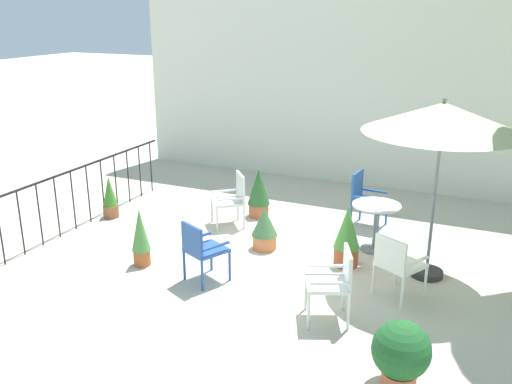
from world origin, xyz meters
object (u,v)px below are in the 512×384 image
object	(u,v)px
patio_umbrella_0	(443,119)
cafe_table_0	(376,218)
potted_plant_2	(401,353)
potted_plant_3	(110,198)
patio_chair_1	(335,279)
patio_chair_4	(201,248)
patio_chair_0	(233,197)
potted_plant_4	(264,228)
potted_plant_1	(141,237)
patio_chair_3	(397,262)
potted_plant_5	(347,235)
potted_plant_6	(259,192)
patio_chair_2	(365,196)

from	to	relation	value
patio_umbrella_0	cafe_table_0	distance (m)	1.95
potted_plant_2	potted_plant_3	size ratio (longest dim) A/B	0.93
patio_chair_1	potted_plant_3	bearing A→B (deg)	159.70
patio_chair_4	potted_plant_2	distance (m)	3.03
patio_chair_0	potted_plant_4	distance (m)	1.12
potted_plant_3	potted_plant_1	bearing A→B (deg)	-40.26
cafe_table_0	patio_chair_3	size ratio (longest dim) A/B	0.86
cafe_table_0	patio_chair_1	distance (m)	2.18
patio_chair_1	potted_plant_5	bearing A→B (deg)	99.96
patio_chair_0	patio_chair_1	bearing A→B (deg)	-42.51
potted_plant_2	potted_plant_6	distance (m)	4.83
potted_plant_1	patio_chair_2	bearing A→B (deg)	48.21
patio_chair_2	potted_plant_6	size ratio (longest dim) A/B	1.08
patio_chair_2	potted_plant_5	world-z (taller)	patio_chair_2
patio_umbrella_0	patio_chair_2	bearing A→B (deg)	130.27
patio_chair_2	patio_chair_4	xyz separation A→B (m)	(-1.47, -2.90, -0.03)
patio_chair_0	patio_chair_3	distance (m)	3.30
potted_plant_1	patio_chair_1	bearing A→B (deg)	-5.91
patio_chair_1	potted_plant_2	xyz separation A→B (m)	(0.94, -0.91, -0.15)
patio_chair_1	potted_plant_4	world-z (taller)	patio_chair_1
cafe_table_0	potted_plant_5	bearing A→B (deg)	-109.86
patio_umbrella_0	patio_chair_4	distance (m)	3.49
potted_plant_3	potted_plant_6	bearing A→B (deg)	24.96
patio_chair_4	cafe_table_0	bearing A→B (deg)	46.68
patio_chair_4	potted_plant_1	distance (m)	1.05
potted_plant_4	potted_plant_6	xyz separation A→B (m)	(-0.64, 1.23, 0.10)
potted_plant_4	potted_plant_5	world-z (taller)	potted_plant_5
potted_plant_3	patio_umbrella_0	bearing A→B (deg)	-0.57
cafe_table_0	potted_plant_3	world-z (taller)	potted_plant_3
patio_chair_0	patio_chair_3	xyz separation A→B (m)	(2.98, -1.40, -0.00)
potted_plant_1	potted_plant_5	size ratio (longest dim) A/B	0.95
potted_plant_4	patio_chair_3	bearing A→B (deg)	-18.91
patio_chair_4	potted_plant_3	size ratio (longest dim) A/B	1.15
patio_umbrella_0	potted_plant_1	world-z (taller)	patio_umbrella_0
patio_umbrella_0	potted_plant_5	xyz separation A→B (m)	(-1.10, -0.13, -1.71)
patio_chair_0	patio_chair_2	size ratio (longest dim) A/B	0.96
patio_chair_0	patio_chair_2	bearing A→B (deg)	23.62
patio_chair_4	potted_plant_1	world-z (taller)	patio_chair_4
potted_plant_2	potted_plant_5	bearing A→B (deg)	116.51
patio_chair_3	patio_chair_4	bearing A→B (deg)	-165.81
cafe_table_0	patio_chair_3	bearing A→B (deg)	-67.09
potted_plant_5	patio_umbrella_0	bearing A→B (deg)	6.96
cafe_table_0	potted_plant_1	size ratio (longest dim) A/B	0.87
patio_chair_3	patio_chair_4	world-z (taller)	same
patio_umbrella_0	potted_plant_6	distance (m)	3.67
patio_chair_4	potted_plant_6	size ratio (longest dim) A/B	0.99
patio_chair_2	patio_umbrella_0	bearing A→B (deg)	-49.73
potted_plant_1	potted_plant_4	bearing A→B (deg)	42.21
patio_chair_1	patio_chair_4	bearing A→B (deg)	173.81
patio_chair_3	potted_plant_5	xyz separation A→B (m)	(-0.82, 0.67, -0.05)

